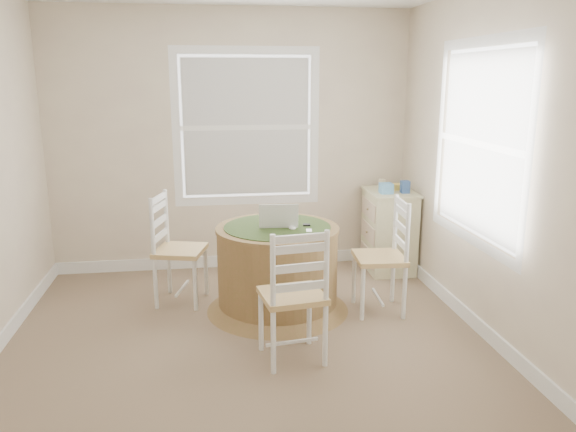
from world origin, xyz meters
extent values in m
cube|color=#8C7559|center=(0.00, 0.00, -0.01)|extent=(3.60, 3.60, 0.02)
cube|color=beige|center=(0.00, 1.81, 1.30)|extent=(3.60, 0.02, 2.60)
cube|color=beige|center=(0.00, -1.81, 1.30)|extent=(3.60, 0.02, 2.60)
cube|color=beige|center=(1.81, 0.00, 1.30)|extent=(0.02, 3.60, 2.60)
cube|color=white|center=(0.00, 1.79, 0.06)|extent=(3.60, 0.02, 0.12)
cube|color=white|center=(1.79, 0.00, 0.06)|extent=(0.02, 3.60, 0.12)
cylinder|color=brown|center=(0.30, 0.60, 0.40)|extent=(1.00, 1.00, 0.65)
cone|color=brown|center=(0.30, 0.60, 0.04)|extent=(1.20, 1.20, 0.07)
cylinder|color=brown|center=(0.30, 0.60, 0.71)|extent=(1.02, 1.02, 0.03)
cylinder|color=#35491F|center=(0.30, 0.60, 0.73)|extent=(0.89, 0.89, 0.01)
cone|color=#35491F|center=(0.30, 0.60, 0.67)|extent=(0.98, 0.98, 0.10)
cube|color=white|center=(0.32, 0.65, 0.73)|extent=(0.34, 0.25, 0.02)
cube|color=silver|center=(0.32, 0.65, 0.74)|extent=(0.27, 0.15, 0.00)
cube|color=black|center=(0.30, 0.51, 0.84)|extent=(0.32, 0.09, 0.21)
ellipsoid|color=white|center=(0.42, 0.52, 0.74)|extent=(0.07, 0.10, 0.03)
cube|color=#B7BABF|center=(0.54, 0.43, 0.73)|extent=(0.06, 0.10, 0.02)
cube|color=black|center=(0.55, 0.59, 0.74)|extent=(0.07, 0.06, 0.02)
cube|color=beige|center=(1.56, 1.45, 0.40)|extent=(0.45, 0.60, 0.81)
cube|color=beige|center=(1.56, 1.45, 0.82)|extent=(0.48, 0.64, 0.02)
cube|color=#CBB396|center=(1.33, 1.46, 0.16)|extent=(0.02, 0.50, 0.17)
cube|color=#CBB396|center=(1.33, 1.46, 0.41)|extent=(0.02, 0.50, 0.17)
cube|color=#CBB396|center=(1.33, 1.46, 0.65)|extent=(0.02, 0.50, 0.17)
cube|color=#5EA0D7|center=(1.47, 1.33, 0.88)|extent=(0.12, 0.12, 0.10)
cube|color=#EECE54|center=(1.61, 1.50, 0.86)|extent=(0.15, 0.10, 0.06)
cube|color=#2F508F|center=(1.67, 1.32, 0.89)|extent=(0.08, 0.08, 0.12)
cylinder|color=beige|center=(1.52, 1.62, 0.87)|extent=(0.07, 0.07, 0.09)
camera|label=1|loc=(-0.27, -3.85, 1.93)|focal=35.00mm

